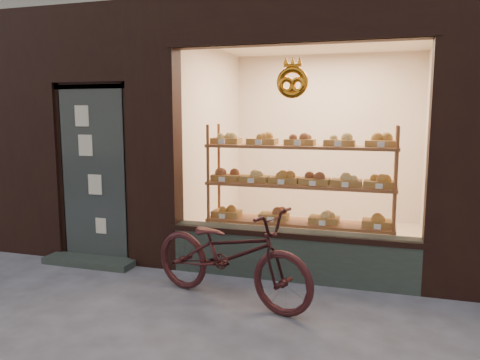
% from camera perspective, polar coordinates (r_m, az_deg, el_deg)
% --- Properties ---
extents(display_shelf, '(2.20, 0.45, 1.70)m').
position_cam_1_polar(display_shelf, '(5.55, 7.21, -1.71)').
color(display_shelf, brown).
rests_on(display_shelf, ground).
extents(bicycle, '(1.92, 1.14, 0.95)m').
position_cam_1_polar(bicycle, '(4.61, -1.23, -8.99)').
color(bicycle, black).
rests_on(bicycle, ground).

